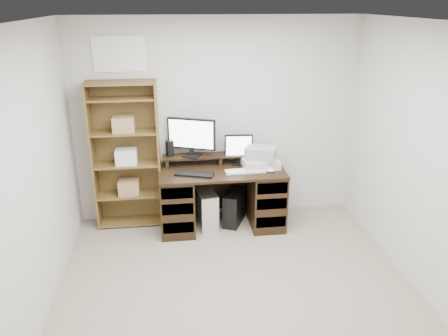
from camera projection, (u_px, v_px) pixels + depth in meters
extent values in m
cube|color=gray|center=(242.00, 311.00, 4.00)|extent=(3.50, 4.00, 0.02)
cube|color=white|center=(247.00, 22.00, 3.09)|extent=(3.50, 4.00, 0.02)
cube|color=beige|center=(217.00, 121.00, 5.40)|extent=(3.50, 0.02, 2.50)
cube|color=beige|center=(18.00, 197.00, 3.33)|extent=(0.02, 4.00, 2.50)
cube|color=beige|center=(446.00, 175.00, 3.75)|extent=(0.02, 4.00, 2.50)
cube|color=white|center=(119.00, 54.00, 4.95)|extent=(0.60, 0.01, 0.40)
cube|color=black|center=(222.00, 171.00, 5.24)|extent=(1.50, 0.70, 0.03)
cube|color=black|center=(177.00, 202.00, 5.31)|extent=(0.40, 0.66, 0.72)
cube|color=black|center=(266.00, 197.00, 5.44)|extent=(0.40, 0.66, 0.72)
cube|color=black|center=(219.00, 185.00, 5.67)|extent=(1.48, 0.02, 0.65)
cube|color=black|center=(179.00, 228.00, 5.07)|extent=(0.36, 0.01, 0.14)
cube|color=black|center=(178.00, 209.00, 4.99)|extent=(0.36, 0.01, 0.14)
cube|color=black|center=(177.00, 193.00, 4.91)|extent=(0.36, 0.01, 0.14)
cube|color=black|center=(271.00, 222.00, 5.20)|extent=(0.36, 0.01, 0.14)
cube|color=black|center=(272.00, 204.00, 5.12)|extent=(0.36, 0.01, 0.14)
cube|color=black|center=(272.00, 188.00, 5.04)|extent=(0.36, 0.01, 0.14)
cube|color=black|center=(167.00, 162.00, 5.34)|extent=(0.04, 0.20, 0.10)
cube|color=black|center=(220.00, 160.00, 5.42)|extent=(0.04, 0.20, 0.10)
cube|color=black|center=(271.00, 157.00, 5.49)|extent=(0.04, 0.20, 0.10)
cube|color=black|center=(220.00, 155.00, 5.40)|extent=(1.40, 0.22, 0.02)
cube|color=black|center=(191.00, 156.00, 5.32)|extent=(0.24, 0.21, 0.02)
cube|color=black|center=(192.00, 150.00, 5.31)|extent=(0.06, 0.05, 0.11)
cube|color=black|center=(191.00, 134.00, 5.24)|extent=(0.57, 0.25, 0.38)
cube|color=white|center=(191.00, 134.00, 5.22)|extent=(0.51, 0.20, 0.33)
cube|color=black|center=(239.00, 164.00, 5.41)|extent=(0.17, 0.14, 0.01)
cube|color=black|center=(238.00, 159.00, 5.41)|extent=(0.05, 0.03, 0.09)
cube|color=black|center=(239.00, 146.00, 5.35)|extent=(0.34, 0.05, 0.30)
cube|color=white|center=(239.00, 147.00, 5.33)|extent=(0.31, 0.02, 0.26)
cube|color=black|center=(170.00, 148.00, 5.30)|extent=(0.10, 0.10, 0.19)
cube|color=black|center=(194.00, 174.00, 5.07)|extent=(0.47, 0.29, 0.02)
cube|color=white|center=(245.00, 171.00, 5.16)|extent=(0.48, 0.17, 0.02)
ellipsoid|color=white|center=(271.00, 171.00, 5.16)|extent=(0.10, 0.08, 0.04)
cube|color=beige|center=(261.00, 163.00, 5.29)|extent=(0.45, 0.35, 0.11)
cube|color=#9FA5A9|center=(261.00, 153.00, 5.25)|extent=(0.43, 0.38, 0.15)
cube|color=silver|center=(206.00, 208.00, 5.42)|extent=(0.28, 0.50, 0.47)
cube|color=black|center=(234.00, 207.00, 5.50)|extent=(0.34, 0.46, 0.42)
cube|color=#19FF33|center=(229.00, 208.00, 5.28)|extent=(0.01, 0.01, 0.01)
cube|color=brown|center=(93.00, 158.00, 5.18)|extent=(0.02, 0.30, 1.80)
cube|color=brown|center=(159.00, 155.00, 5.28)|extent=(0.02, 0.30, 1.80)
cube|color=brown|center=(127.00, 153.00, 5.36)|extent=(0.80, 0.01, 1.80)
cube|color=brown|center=(132.00, 221.00, 5.54)|extent=(0.75, 0.28, 0.02)
cube|color=brown|center=(130.00, 194.00, 5.41)|extent=(0.75, 0.28, 0.02)
cube|color=brown|center=(127.00, 164.00, 5.27)|extent=(0.75, 0.28, 0.02)
cube|color=brown|center=(124.00, 132.00, 5.12)|extent=(0.75, 0.28, 0.02)
cube|color=brown|center=(121.00, 99.00, 4.98)|extent=(0.75, 0.28, 0.02)
cube|color=brown|center=(120.00, 83.00, 4.91)|extent=(0.75, 0.28, 0.02)
cube|color=#A07F54|center=(129.00, 187.00, 5.37)|extent=(0.25, 0.20, 0.18)
cube|color=white|center=(126.00, 156.00, 5.23)|extent=(0.25, 0.20, 0.18)
cube|color=#A07F54|center=(124.00, 124.00, 5.08)|extent=(0.25, 0.20, 0.18)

